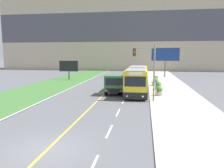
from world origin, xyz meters
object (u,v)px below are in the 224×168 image
dump_truck (116,84)px  billboard_small (69,67)px  city_bus (137,80)px  traffic_light_mast (148,66)px  planter_round_second (159,86)px  planter_round_near (160,91)px  billboard_large (165,55)px  planter_round_third (156,82)px  planter_round_far (156,79)px

dump_truck → billboard_small: size_ratio=1.63×
city_bus → dump_truck: (-2.53, -1.60, -0.39)m
dump_truck → traffic_light_mast: 6.01m
traffic_light_mast → planter_round_second: bearing=77.8°
dump_truck → traffic_light_mast: (3.80, -3.91, 2.52)m
billboard_small → planter_round_near: size_ratio=3.27×
billboard_large → planter_round_third: billboard_large is taller
city_bus → traffic_light_mast: traffic_light_mast is taller
traffic_light_mast → planter_round_near: traffic_light_mast is taller
city_bus → planter_round_second: city_bus is taller
planter_round_far → planter_round_third: bearing=-93.5°
planter_round_third → traffic_light_mast: bearing=-96.8°
planter_round_far → planter_round_second: bearing=-90.2°
city_bus → planter_round_near: size_ratio=10.36×
billboard_small → planter_round_third: 17.56m
planter_round_second → traffic_light_mast: bearing=-102.2°
traffic_light_mast → planter_round_second: (1.59, 7.32, -3.17)m
planter_round_near → planter_round_second: bearing=88.1°
planter_round_second → planter_round_third: (-0.22, 4.19, 0.02)m
dump_truck → planter_round_second: dump_truck is taller
dump_truck → billboard_large: size_ratio=0.99×
city_bus → planter_round_near: bearing=-41.2°
planter_round_near → planter_round_far: (0.17, 12.57, 0.01)m
planter_round_near → dump_truck: bearing=171.6°
planter_round_second → planter_round_far: planter_round_far is taller
billboard_small → planter_round_near: billboard_small is taller
billboard_large → planter_round_far: 10.80m
billboard_large → planter_round_near: 22.80m
city_bus → planter_round_second: 3.54m
traffic_light_mast → billboard_large: (3.94, 25.43, 0.92)m
billboard_small → traffic_light_mast: bearing=-50.1°
billboard_small → planter_round_third: size_ratio=3.12×
planter_round_third → billboard_small: bearing=158.8°
billboard_large → billboard_small: size_ratio=1.65×
traffic_light_mast → city_bus: bearing=103.0°
dump_truck → planter_round_second: size_ratio=5.36×
city_bus → planter_round_near: (2.72, -2.38, -1.03)m
planter_round_near → planter_round_third: size_ratio=0.95×
city_bus → dump_truck: 3.02m
planter_round_second → city_bus: bearing=-147.7°
traffic_light_mast → billboard_large: bearing=81.2°
dump_truck → city_bus: bearing=32.3°
city_bus → planter_round_near: city_bus is taller
planter_round_third → planter_round_near: bearing=-89.4°
city_bus → planter_round_third: 6.63m
billboard_large → planter_round_third: 14.72m
planter_round_far → dump_truck: bearing=-114.7°
planter_round_near → planter_round_second: planter_round_near is taller
city_bus → planter_round_third: (2.64, 6.00, -1.01)m
planter_round_second → planter_round_far: (0.04, 8.38, 0.01)m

